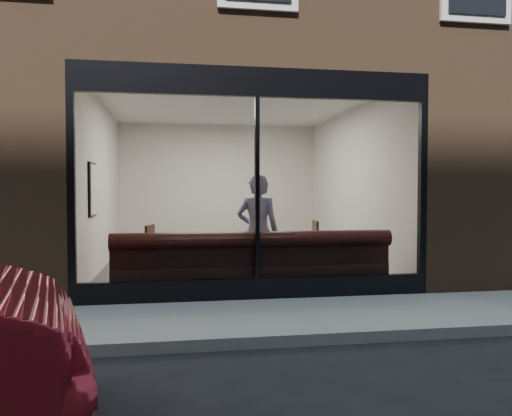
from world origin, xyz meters
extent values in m
plane|color=black|center=(0.00, 0.00, 0.00)|extent=(120.00, 120.00, 0.00)
cube|color=gray|center=(0.00, 1.00, 0.01)|extent=(40.00, 2.00, 0.01)
cube|color=gray|center=(0.00, -0.05, 0.06)|extent=(40.00, 0.10, 0.12)
cube|color=brown|center=(-3.75, 8.00, 1.60)|extent=(2.50, 12.00, 3.20)
cube|color=brown|center=(3.75, 8.00, 1.60)|extent=(2.50, 12.00, 3.20)
cube|color=brown|center=(0.00, 11.00, 1.60)|extent=(5.00, 6.00, 3.20)
plane|color=#2D2D30|center=(0.00, 5.00, 0.02)|extent=(6.00, 6.00, 0.00)
plane|color=white|center=(0.00, 5.00, 3.19)|extent=(6.00, 6.00, 0.00)
plane|color=silver|center=(0.00, 7.99, 1.60)|extent=(5.00, 0.00, 5.00)
plane|color=silver|center=(-2.49, 5.00, 1.60)|extent=(0.00, 6.00, 6.00)
plane|color=silver|center=(2.49, 5.00, 1.60)|extent=(0.00, 6.00, 6.00)
cube|color=black|center=(0.00, 2.05, 0.15)|extent=(5.00, 0.10, 0.30)
cube|color=black|center=(0.00, 2.05, 3.00)|extent=(5.00, 0.10, 0.40)
cube|color=black|center=(0.00, 2.05, 1.55)|extent=(0.06, 0.10, 2.50)
plane|color=white|center=(0.00, 2.02, 1.55)|extent=(4.80, 0.00, 4.80)
cube|color=#381414|center=(0.00, 2.45, 0.23)|extent=(4.00, 0.55, 0.45)
imported|color=#97A0CF|center=(0.12, 2.73, 0.88)|extent=(0.73, 0.57, 1.76)
cube|color=#311E13|center=(-1.29, 3.43, 0.74)|extent=(0.72, 0.72, 0.04)
cube|color=#311E13|center=(1.12, 3.29, 0.74)|extent=(0.67, 0.67, 0.04)
cube|color=#311E13|center=(-1.71, 3.67, 0.24)|extent=(0.50, 0.50, 0.04)
cube|color=#311E13|center=(1.29, 4.29, 0.24)|extent=(0.44, 0.44, 0.04)
cube|color=white|center=(-2.45, 3.86, 1.53)|extent=(0.02, 0.63, 0.83)
camera|label=1|loc=(-1.13, -4.74, 1.51)|focal=35.00mm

